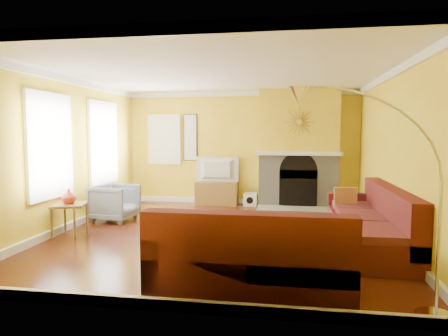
% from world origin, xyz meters
% --- Properties ---
extents(floor, '(5.50, 6.00, 0.02)m').
position_xyz_m(floor, '(0.00, 0.00, -0.01)').
color(floor, '#5C2513').
rests_on(floor, ground).
extents(ceiling, '(5.50, 6.00, 0.02)m').
position_xyz_m(ceiling, '(0.00, 0.00, 2.71)').
color(ceiling, white).
rests_on(ceiling, ground).
extents(wall_back, '(5.50, 0.02, 2.70)m').
position_xyz_m(wall_back, '(0.00, 3.01, 1.35)').
color(wall_back, yellow).
rests_on(wall_back, ground).
extents(wall_front, '(5.50, 0.02, 2.70)m').
position_xyz_m(wall_front, '(0.00, -3.01, 1.35)').
color(wall_front, yellow).
rests_on(wall_front, ground).
extents(wall_left, '(0.02, 6.00, 2.70)m').
position_xyz_m(wall_left, '(-2.76, 0.00, 1.35)').
color(wall_left, yellow).
rests_on(wall_left, ground).
extents(wall_right, '(0.02, 6.00, 2.70)m').
position_xyz_m(wall_right, '(2.76, 0.00, 1.35)').
color(wall_right, yellow).
rests_on(wall_right, ground).
extents(baseboard, '(5.50, 6.00, 0.12)m').
position_xyz_m(baseboard, '(0.00, 0.00, 0.06)').
color(baseboard, white).
rests_on(baseboard, floor).
extents(crown_molding, '(5.50, 6.00, 0.12)m').
position_xyz_m(crown_molding, '(0.00, 0.00, 2.64)').
color(crown_molding, white).
rests_on(crown_molding, ceiling).
extents(window_left_near, '(0.06, 1.22, 1.72)m').
position_xyz_m(window_left_near, '(-2.72, 1.30, 1.50)').
color(window_left_near, white).
rests_on(window_left_near, wall_left).
extents(window_left_far, '(0.06, 1.22, 1.72)m').
position_xyz_m(window_left_far, '(-2.72, -0.60, 1.50)').
color(window_left_far, white).
rests_on(window_left_far, wall_left).
extents(window_back, '(0.82, 0.06, 1.22)m').
position_xyz_m(window_back, '(-1.90, 2.96, 1.55)').
color(window_back, white).
rests_on(window_back, wall_back).
extents(wall_art, '(0.34, 0.04, 1.14)m').
position_xyz_m(wall_art, '(-1.25, 2.97, 1.60)').
color(wall_art, white).
rests_on(wall_art, wall_back).
extents(fireplace, '(1.80, 0.40, 2.70)m').
position_xyz_m(fireplace, '(1.35, 2.80, 1.35)').
color(fireplace, '#9E9C95').
rests_on(fireplace, floor).
extents(mantel, '(1.92, 0.22, 0.08)m').
position_xyz_m(mantel, '(1.35, 2.56, 1.25)').
color(mantel, white).
rests_on(mantel, fireplace).
extents(hearth, '(1.80, 0.70, 0.06)m').
position_xyz_m(hearth, '(1.35, 2.25, 0.03)').
color(hearth, '#9E9C95').
rests_on(hearth, floor).
extents(sunburst, '(0.70, 0.04, 0.70)m').
position_xyz_m(sunburst, '(1.35, 2.57, 1.95)').
color(sunburst, olive).
rests_on(sunburst, fireplace).
extents(rug, '(2.40, 1.80, 0.02)m').
position_xyz_m(rug, '(0.67, -0.68, 0.01)').
color(rug, beige).
rests_on(rug, floor).
extents(sectional_sofa, '(3.15, 3.74, 0.90)m').
position_xyz_m(sectional_sofa, '(1.18, -0.83, 0.45)').
color(sectional_sofa, '#5A1D1F').
rests_on(sectional_sofa, floor).
extents(coffee_table, '(1.19, 1.19, 0.40)m').
position_xyz_m(coffee_table, '(0.90, -0.47, 0.20)').
color(coffee_table, white).
rests_on(coffee_table, floor).
extents(media_console, '(1.00, 0.45, 0.55)m').
position_xyz_m(media_console, '(-0.56, 2.76, 0.28)').
color(media_console, brown).
rests_on(media_console, floor).
extents(tv, '(1.03, 0.19, 0.59)m').
position_xyz_m(tv, '(-0.56, 2.76, 0.84)').
color(tv, black).
rests_on(tv, media_console).
extents(subwoofer, '(0.30, 0.30, 0.30)m').
position_xyz_m(subwoofer, '(0.25, 2.74, 0.15)').
color(subwoofer, white).
rests_on(subwoofer, floor).
extents(armchair, '(0.86, 0.84, 0.71)m').
position_xyz_m(armchair, '(-2.22, 0.72, 0.35)').
color(armchair, gray).
rests_on(armchair, floor).
extents(side_table, '(0.61, 0.61, 0.55)m').
position_xyz_m(side_table, '(-2.43, -0.56, 0.28)').
color(side_table, brown).
rests_on(side_table, floor).
extents(vase, '(0.31, 0.31, 0.25)m').
position_xyz_m(vase, '(-2.43, -0.56, 0.67)').
color(vase, red).
rests_on(vase, side_table).
extents(book, '(0.22, 0.29, 0.03)m').
position_xyz_m(book, '(0.75, -0.37, 0.41)').
color(book, white).
rests_on(book, coffee_table).
extents(arc_lamp, '(1.35, 0.36, 2.12)m').
position_xyz_m(arc_lamp, '(1.87, -2.80, 1.06)').
color(arc_lamp, silver).
rests_on(arc_lamp, floor).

